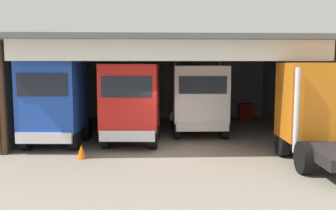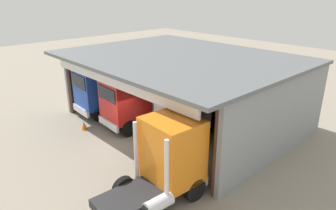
{
  "view_description": "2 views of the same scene",
  "coord_description": "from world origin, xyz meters",
  "px_view_note": "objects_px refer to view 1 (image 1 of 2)",
  "views": [
    {
      "loc": [
        -0.74,
        -14.17,
        3.53
      ],
      "look_at": [
        0.0,
        3.6,
        1.58
      ],
      "focal_mm": 38.39,
      "sensor_mm": 36.0,
      "label": 1
    },
    {
      "loc": [
        13.68,
        -9.14,
        8.7
      ],
      "look_at": [
        0.0,
        3.6,
        1.58
      ],
      "focal_mm": 32.9,
      "sensor_mm": 36.0,
      "label": 2
    }
  ],
  "objects_px": {
    "traffic_cone": "(81,151)",
    "tool_cart": "(246,111)",
    "truck_orange_center_left_bay": "(317,111)",
    "truck_white_right_bay": "(199,99)",
    "oil_drum": "(220,112)",
    "truck_red_center_right_bay": "(131,102)",
    "truck_blue_yard_outside": "(55,101)"
  },
  "relations": [
    {
      "from": "oil_drum",
      "to": "traffic_cone",
      "type": "xyz_separation_m",
      "value": [
        -7.25,
        -10.21,
        -0.15
      ]
    },
    {
      "from": "truck_red_center_right_bay",
      "to": "truck_orange_center_left_bay",
      "type": "xyz_separation_m",
      "value": [
        7.01,
        -3.01,
        -0.06
      ]
    },
    {
      "from": "truck_red_center_right_bay",
      "to": "traffic_cone",
      "type": "bearing_deg",
      "value": 56.44
    },
    {
      "from": "oil_drum",
      "to": "tool_cart",
      "type": "xyz_separation_m",
      "value": [
        1.71,
        -0.07,
        0.07
      ]
    },
    {
      "from": "oil_drum",
      "to": "traffic_cone",
      "type": "bearing_deg",
      "value": -125.36
    },
    {
      "from": "tool_cart",
      "to": "traffic_cone",
      "type": "bearing_deg",
      "value": -131.44
    },
    {
      "from": "truck_white_right_bay",
      "to": "oil_drum",
      "type": "xyz_separation_m",
      "value": [
        2.23,
        5.89,
        -1.41
      ]
    },
    {
      "from": "oil_drum",
      "to": "truck_white_right_bay",
      "type": "bearing_deg",
      "value": -110.79
    },
    {
      "from": "truck_white_right_bay",
      "to": "traffic_cone",
      "type": "relative_size",
      "value": 9.21
    },
    {
      "from": "truck_white_right_bay",
      "to": "oil_drum",
      "type": "height_order",
      "value": "truck_white_right_bay"
    },
    {
      "from": "truck_white_right_bay",
      "to": "tool_cart",
      "type": "height_order",
      "value": "truck_white_right_bay"
    },
    {
      "from": "traffic_cone",
      "to": "tool_cart",
      "type": "bearing_deg",
      "value": 48.56
    },
    {
      "from": "truck_white_right_bay",
      "to": "oil_drum",
      "type": "relative_size",
      "value": 5.99
    },
    {
      "from": "truck_white_right_bay",
      "to": "traffic_cone",
      "type": "bearing_deg",
      "value": 41.47
    },
    {
      "from": "truck_white_right_bay",
      "to": "oil_drum",
      "type": "bearing_deg",
      "value": -110.11
    },
    {
      "from": "truck_blue_yard_outside",
      "to": "traffic_cone",
      "type": "bearing_deg",
      "value": 128.14
    },
    {
      "from": "truck_red_center_right_bay",
      "to": "truck_orange_center_left_bay",
      "type": "distance_m",
      "value": 7.62
    },
    {
      "from": "truck_red_center_right_bay",
      "to": "truck_white_right_bay",
      "type": "bearing_deg",
      "value": -144.75
    },
    {
      "from": "truck_orange_center_left_bay",
      "to": "tool_cart",
      "type": "bearing_deg",
      "value": 92.03
    },
    {
      "from": "truck_white_right_bay",
      "to": "truck_orange_center_left_bay",
      "type": "relative_size",
      "value": 1.06
    },
    {
      "from": "truck_orange_center_left_bay",
      "to": "truck_blue_yard_outside",
      "type": "bearing_deg",
      "value": 167.44
    },
    {
      "from": "oil_drum",
      "to": "tool_cart",
      "type": "height_order",
      "value": "tool_cart"
    },
    {
      "from": "tool_cart",
      "to": "traffic_cone",
      "type": "xyz_separation_m",
      "value": [
        -8.95,
        -10.14,
        -0.22
      ]
    },
    {
      "from": "truck_blue_yard_outside",
      "to": "truck_white_right_bay",
      "type": "height_order",
      "value": "truck_blue_yard_outside"
    },
    {
      "from": "truck_red_center_right_bay",
      "to": "tool_cart",
      "type": "xyz_separation_m",
      "value": [
        7.2,
        7.83,
        -1.42
      ]
    },
    {
      "from": "oil_drum",
      "to": "traffic_cone",
      "type": "height_order",
      "value": "oil_drum"
    },
    {
      "from": "truck_orange_center_left_bay",
      "to": "traffic_cone",
      "type": "bearing_deg",
      "value": 178.55
    },
    {
      "from": "truck_blue_yard_outside",
      "to": "traffic_cone",
      "type": "xyz_separation_m",
      "value": [
        1.54,
        -2.19,
        -1.71
      ]
    },
    {
      "from": "truck_orange_center_left_bay",
      "to": "traffic_cone",
      "type": "relative_size",
      "value": 8.71
    },
    {
      "from": "truck_blue_yard_outside",
      "to": "traffic_cone",
      "type": "height_order",
      "value": "truck_blue_yard_outside"
    },
    {
      "from": "truck_red_center_right_bay",
      "to": "tool_cart",
      "type": "distance_m",
      "value": 10.73
    },
    {
      "from": "truck_red_center_right_bay",
      "to": "traffic_cone",
      "type": "xyz_separation_m",
      "value": [
        -1.75,
        -2.31,
        -1.64
      ]
    }
  ]
}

